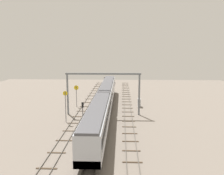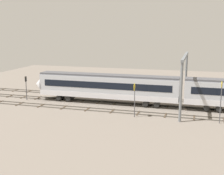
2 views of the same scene
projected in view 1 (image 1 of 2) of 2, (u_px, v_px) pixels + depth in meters
name	position (u px, v px, depth m)	size (l,w,h in m)	color
ground_plane	(107.00, 105.00, 56.78)	(89.40, 89.40, 0.00)	slate
track_near_foreground	(127.00, 105.00, 56.57)	(73.40, 2.40, 0.16)	#59544C
track_with_train	(107.00, 105.00, 56.77)	(73.40, 2.40, 0.16)	#59544C
track_middle	(86.00, 104.00, 56.96)	(73.40, 2.40, 0.16)	#59544C
train	(104.00, 101.00, 48.95)	(50.40, 3.24, 4.80)	#B7BCC6
overhead_gantry	(103.00, 84.00, 47.55)	(0.40, 15.03, 8.51)	slate
speed_sign_near_foreground	(65.00, 103.00, 43.13)	(0.14, 0.83, 5.76)	#4C4C51
speed_sign_mid_trackside	(76.00, 92.00, 54.67)	(0.14, 1.05, 4.92)	#4C4C51
signal_light_trackside_approach	(105.00, 82.00, 74.94)	(0.31, 0.32, 4.25)	#4C4C51
signal_light_trackside_departure	(83.00, 111.00, 40.07)	(0.31, 0.32, 4.44)	#4C4C51
relay_cabinet	(139.00, 103.00, 54.81)	(1.52, 0.61, 1.88)	#B2B7BC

